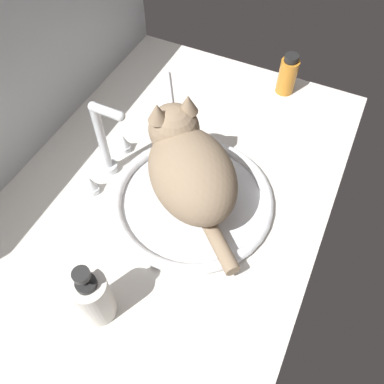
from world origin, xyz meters
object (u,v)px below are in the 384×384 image
at_px(toothbrush, 170,94).
at_px(faucet, 106,148).
at_px(sink_basin, 192,199).
at_px(amber_bottle, 288,75).
at_px(soap_pump_bottle, 94,298).
at_px(cat, 188,165).

bearing_deg(toothbrush, faucet, 179.36).
xyz_separation_m(faucet, toothbrush, (0.31, -0.00, -0.08)).
relative_size(faucet, toothbrush, 1.30).
height_order(sink_basin, amber_bottle, amber_bottle).
xyz_separation_m(faucet, soap_pump_bottle, (-0.30, -0.17, -0.02)).
bearing_deg(soap_pump_bottle, sink_basin, -9.58).
relative_size(sink_basin, soap_pump_bottle, 2.16).
bearing_deg(toothbrush, soap_pump_bottle, -165.13).
distance_m(cat, toothbrush, 0.37).
distance_m(sink_basin, amber_bottle, 0.47).
bearing_deg(faucet, sink_basin, -90.00).
bearing_deg(faucet, cat, -85.95).
distance_m(cat, soap_pump_bottle, 0.32).
bearing_deg(sink_basin, faucet, 90.00).
bearing_deg(cat, soap_pump_bottle, 173.65).
bearing_deg(toothbrush, cat, -145.91).
height_order(amber_bottle, soap_pump_bottle, soap_pump_bottle).
relative_size(cat, soap_pump_bottle, 1.85).
bearing_deg(cat, amber_bottle, -11.13).
bearing_deg(faucet, amber_bottle, -31.96).
relative_size(sink_basin, cat, 1.17).
xyz_separation_m(sink_basin, cat, (0.01, 0.02, 0.10)).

